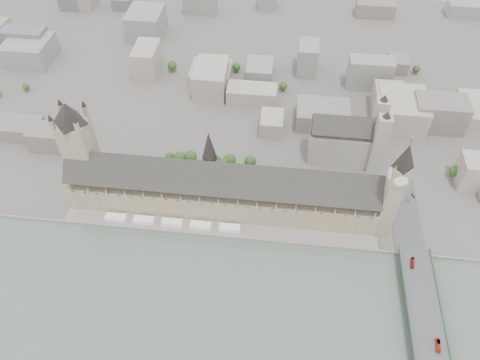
# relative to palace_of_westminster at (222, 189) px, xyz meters

# --- Properties ---
(ground) EXTENTS (900.00, 900.00, 0.00)m
(ground) POSITION_rel_palace_of_westminster_xyz_m (0.00, -19.70, -22.71)
(ground) COLOR #595651
(ground) RESTS_ON ground
(embankment_wall) EXTENTS (600.00, 1.50, 3.00)m
(embankment_wall) POSITION_rel_palace_of_westminster_xyz_m (0.00, -34.70, -21.21)
(embankment_wall) COLOR gray
(embankment_wall) RESTS_ON ground
(river_terrace) EXTENTS (270.00, 15.00, 2.00)m
(river_terrace) POSITION_rel_palace_of_westminster_xyz_m (0.00, -27.20, -21.71)
(river_terrace) COLOR gray
(river_terrace) RESTS_ON ground
(terrace_tents) EXTENTS (118.00, 7.00, 4.00)m
(terrace_tents) POSITION_rel_palace_of_westminster_xyz_m (-40.00, -26.70, -18.71)
(terrace_tents) COLOR white
(terrace_tents) RESTS_ON river_terrace
(palace_of_westminster) EXTENTS (265.00, 40.73, 55.44)m
(palace_of_westminster) POSITION_rel_palace_of_westminster_xyz_m (0.00, 0.00, 0.00)
(palace_of_westminster) COLOR gray
(palace_of_westminster) RESTS_ON ground
(elizabeth_tower) EXTENTS (17.00, 17.00, 107.50)m
(elizabeth_tower) POSITION_rel_palace_of_westminster_xyz_m (138.00, -11.70, 35.38)
(elizabeth_tower) COLOR gray
(elizabeth_tower) RESTS_ON ground
(victoria_tower) EXTENTS (30.00, 30.00, 100.00)m
(victoria_tower) POSITION_rel_palace_of_westminster_xyz_m (-122.00, 6.30, 32.50)
(victoria_tower) COLOR gray
(victoria_tower) RESTS_ON ground
(central_tower) EXTENTS (13.00, 13.00, 48.00)m
(central_tower) POSITION_rel_palace_of_westminster_xyz_m (-10.00, 6.30, 35.21)
(central_tower) COLOR #84715B
(central_tower) RESTS_ON ground
(westminster_bridge) EXTENTS (25.00, 325.00, 10.25)m
(westminster_bridge) POSITION_rel_palace_of_westminster_xyz_m (162.00, -107.20, -17.58)
(westminster_bridge) COLOR #474749
(westminster_bridge) RESTS_ON ground
(westminster_abbey) EXTENTS (68.00, 36.00, 64.00)m
(westminster_abbey) POSITION_rel_palace_of_westminster_xyz_m (110.92, 75.30, 2.38)
(westminster_abbey) COLOR gray
(westminster_abbey) RESTS_ON ground
(city_skyline_inland) EXTENTS (720.00, 360.00, 38.00)m
(city_skyline_inland) POSITION_rel_palace_of_westminster_xyz_m (0.00, 225.30, -3.71)
(city_skyline_inland) COLOR gray
(city_skyline_inland) RESTS_ON ground
(park_trees) EXTENTS (110.00, 30.00, 15.00)m
(park_trees) POSITION_rel_palace_of_westminster_xyz_m (-10.00, 40.30, -15.21)
(park_trees) COLOR #26491A
(park_trees) RESTS_ON ground
(red_bus_north) EXTENTS (4.08, 10.34, 2.81)m
(red_bus_north) POSITION_rel_palace_of_westminster_xyz_m (157.79, -49.73, -11.05)
(red_bus_north) COLOR #A21A12
(red_bus_north) RESTS_ON westminster_bridge
(red_bus_south) EXTENTS (3.64, 10.61, 2.90)m
(red_bus_south) POSITION_rel_palace_of_westminster_xyz_m (166.23, -115.89, -11.01)
(red_bus_south) COLOR red
(red_bus_south) RESTS_ON westminster_bridge
(car_approach) EXTENTS (3.65, 5.95, 1.61)m
(car_approach) POSITION_rel_palace_of_westminster_xyz_m (168.09, 22.36, -11.65)
(car_approach) COLOR gray
(car_approach) RESTS_ON westminster_bridge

